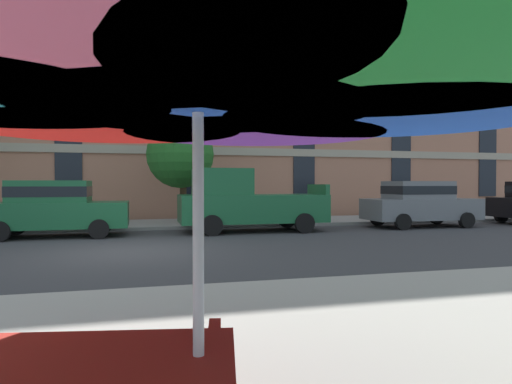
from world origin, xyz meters
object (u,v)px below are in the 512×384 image
Objects in this scene: sedan_green at (54,207)px; patio_umbrella at (198,75)px; sedan_gray at (420,203)px; street_tree_middle at (182,153)px; pickup_green at (246,202)px.

patio_umbrella is (3.00, -12.70, 1.29)m from sedan_green.
patio_umbrella is at bearing -128.68° from sedan_gray.
street_tree_middle is (-8.93, 2.73, 1.97)m from sedan_gray.
sedan_gray is at bearing 0.00° from sedan_green.
pickup_green is 3.87m from street_tree_middle.
patio_umbrella reaches higher than sedan_gray.
patio_umbrella is (-1.23, -15.43, -0.68)m from street_tree_middle.
sedan_green and sedan_gray have the same top height.
street_tree_middle reaches higher than pickup_green.
sedan_gray is 1.06× the size of patio_umbrella.
street_tree_middle is 1.01× the size of patio_umbrella.
pickup_green is 1.23× the size of patio_umbrella.
street_tree_middle is (-1.98, 2.73, 1.90)m from pickup_green.
sedan_green is 5.41m from street_tree_middle.
street_tree_middle is 15.49m from patio_umbrella.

